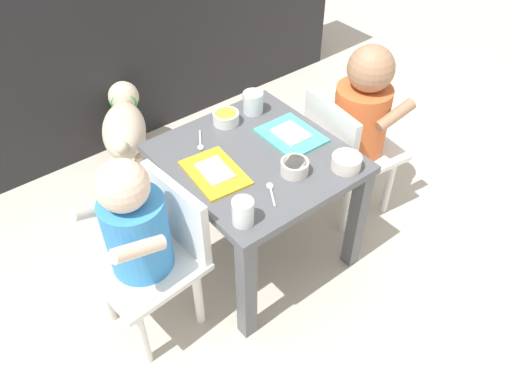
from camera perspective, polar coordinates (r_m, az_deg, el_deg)
name	(u,v)px	position (r m, az deg, el deg)	size (l,w,h in m)	color
ground_plane	(256,249)	(1.84, 0.00, -6.42)	(7.00, 7.00, 0.00)	beige
kitchen_cabinet_back	(103,32)	(2.31, -16.71, 16.73)	(2.29, 0.31, 0.89)	#232326
dining_table	(256,175)	(1.59, 0.00, 1.89)	(0.51, 0.54, 0.43)	#515459
seated_child_left	(140,231)	(1.39, -12.81, -4.29)	(0.30, 0.30, 0.64)	white
seated_child_right	(359,116)	(1.78, 11.46, 8.35)	(0.31, 0.31, 0.66)	white
dog	(124,126)	(2.11, -14.49, 7.20)	(0.30, 0.41, 0.32)	beige
food_tray_left	(215,172)	(1.48, -4.60, 2.21)	(0.16, 0.21, 0.02)	gold
food_tray_right	(291,135)	(1.62, 3.95, 6.39)	(0.16, 0.20, 0.02)	#4CC6BC
water_cup_left	(253,104)	(1.72, -0.33, 9.85)	(0.07, 0.07, 0.07)	white
water_cup_right	(243,213)	(1.31, -1.47, -2.41)	(0.06, 0.06, 0.07)	white
cereal_bowl_right_side	(346,162)	(1.51, 10.07, 3.34)	(0.09, 0.09, 0.04)	silver
cereal_bowl_left_side	(295,167)	(1.47, 4.34, 2.84)	(0.08, 0.08, 0.04)	silver
veggie_bowl_near	(226,117)	(1.67, -3.38, 8.32)	(0.09, 0.09, 0.04)	white
spoon_by_left_tray	(271,192)	(1.42, 1.72, 0.05)	(0.06, 0.09, 0.01)	silver
spoon_by_right_tray	(200,142)	(1.60, -6.23, 5.55)	(0.06, 0.09, 0.01)	silver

